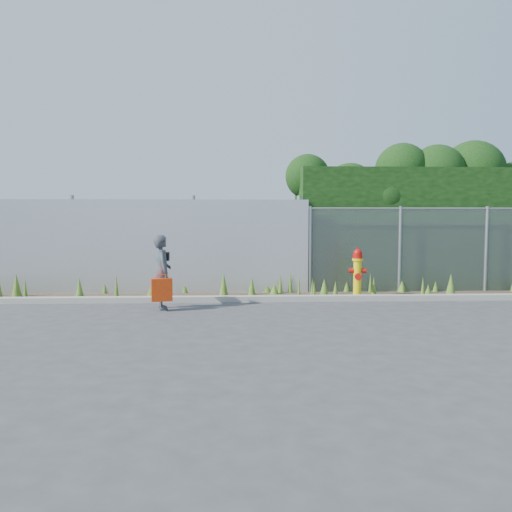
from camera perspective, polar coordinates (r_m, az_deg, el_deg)
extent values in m
plane|color=#3A3A3D|center=(8.88, 2.35, -7.12)|extent=(80.00, 80.00, 0.00)
cube|color=gray|center=(10.64, 1.52, -4.89)|extent=(16.00, 0.22, 0.12)
cube|color=#3E3223|center=(11.24, 1.31, -4.68)|extent=(16.00, 1.20, 0.01)
cone|color=#3D651E|center=(11.40, -11.91, -4.04)|extent=(0.20, 0.20, 0.25)
cone|color=#3D651E|center=(12.21, 18.53, -3.23)|extent=(0.09, 0.09, 0.41)
cone|color=#3D651E|center=(12.06, 12.94, -3.05)|extent=(0.10, 0.10, 0.48)
cone|color=#3D651E|center=(12.66, 19.83, -3.34)|extent=(0.14, 0.14, 0.26)
cone|color=#3D651E|center=(11.23, -3.72, -3.30)|extent=(0.21, 0.21, 0.55)
cone|color=#3D651E|center=(11.89, -9.81, -3.53)|extent=(0.10, 0.10, 0.30)
cone|color=#3D651E|center=(11.21, 6.45, -3.65)|extent=(0.09, 0.09, 0.43)
cone|color=#3D651E|center=(11.69, 2.81, -3.24)|extent=(0.11, 0.11, 0.45)
cone|color=#3D651E|center=(11.20, 6.65, -3.82)|extent=(0.10, 0.10, 0.36)
cone|color=#3D651E|center=(11.42, -0.48, -3.48)|extent=(0.18, 0.18, 0.42)
cone|color=#3D651E|center=(12.37, -25.69, -3.07)|extent=(0.22, 0.22, 0.53)
cone|color=#3D651E|center=(12.32, 16.39, -3.65)|extent=(0.13, 0.13, 0.18)
cone|color=#3D651E|center=(11.99, -24.86, -3.43)|extent=(0.10, 0.10, 0.46)
cone|color=#3D651E|center=(11.55, 2.11, -3.85)|extent=(0.21, 0.21, 0.25)
cone|color=#3D651E|center=(12.06, 19.07, -3.71)|extent=(0.15, 0.15, 0.26)
cone|color=#3D651E|center=(11.84, -8.12, -3.20)|extent=(0.17, 0.17, 0.44)
cone|color=#3D651E|center=(12.13, -16.90, -3.55)|extent=(0.11, 0.11, 0.28)
cone|color=#3D651E|center=(11.83, 1.31, -3.23)|extent=(0.22, 0.22, 0.42)
cone|color=#3D651E|center=(11.28, -19.52, -3.63)|extent=(0.21, 0.21, 0.50)
cone|color=#3D651E|center=(11.20, 9.07, -3.82)|extent=(0.13, 0.13, 0.37)
cone|color=#3D651E|center=(12.01, 21.37, -3.16)|extent=(0.23, 0.23, 0.52)
cone|color=#3D651E|center=(10.86, 4.93, -3.62)|extent=(0.08, 0.08, 0.53)
cone|color=#3D651E|center=(11.16, 7.81, -3.70)|extent=(0.23, 0.23, 0.42)
cone|color=#3D651E|center=(11.78, 3.95, -3.17)|extent=(0.11, 0.11, 0.46)
cone|color=#3D651E|center=(12.42, 16.35, -3.39)|extent=(0.22, 0.22, 0.27)
cone|color=#3D651E|center=(11.39, 13.31, -3.47)|extent=(0.12, 0.12, 0.48)
cone|color=#3D651E|center=(12.09, 10.33, -3.51)|extent=(0.16, 0.16, 0.26)
cone|color=#3D651E|center=(11.53, -15.66, -3.36)|extent=(0.10, 0.10, 0.51)
cube|color=#B3B5BB|center=(11.96, -14.63, 1.00)|extent=(8.50, 0.08, 2.20)
cylinder|color=gray|center=(12.39, -20.18, 1.22)|extent=(0.10, 0.10, 2.30)
cylinder|color=gray|center=(11.85, -7.16, 1.32)|extent=(0.10, 0.10, 2.30)
cylinder|color=gray|center=(11.91, 4.93, 1.35)|extent=(0.10, 0.10, 2.30)
cube|color=gray|center=(12.72, 20.59, 0.61)|extent=(6.50, 0.03, 2.00)
cylinder|color=gray|center=(12.70, 20.71, 5.11)|extent=(6.50, 0.04, 0.04)
cylinder|color=gray|center=(11.83, 6.20, 0.72)|extent=(0.07, 0.07, 2.05)
cylinder|color=gray|center=(12.35, 16.11, 0.72)|extent=(0.07, 0.07, 2.05)
cylinder|color=gray|center=(13.17, 24.80, 0.71)|extent=(0.07, 0.07, 2.05)
cube|color=black|center=(13.74, 20.16, 2.96)|extent=(7.30, 1.60, 3.00)
sphere|color=black|center=(13.07, 5.91, 9.03)|extent=(1.14, 1.14, 1.14)
sphere|color=black|center=(12.92, 10.68, 7.40)|extent=(1.36, 1.36, 1.36)
sphere|color=black|center=(13.16, 14.28, 6.54)|extent=(1.50, 1.50, 1.50)
sphere|color=black|center=(13.44, 16.33, 9.43)|extent=(1.35, 1.35, 1.35)
sphere|color=black|center=(13.67, 19.95, 8.91)|extent=(1.43, 1.43, 1.43)
sphere|color=black|center=(14.27, 23.52, 8.76)|extent=(1.63, 1.63, 1.63)
sphere|color=black|center=(14.30, 26.30, 6.66)|extent=(1.14, 1.14, 1.14)
cylinder|color=yellow|center=(11.33, 11.47, -4.56)|extent=(0.28, 0.28, 0.06)
cylinder|color=yellow|center=(11.28, 11.50, -2.61)|extent=(0.18, 0.18, 0.84)
cylinder|color=yellow|center=(11.23, 11.53, -0.40)|extent=(0.24, 0.24, 0.05)
cylinder|color=#B20F0A|center=(11.23, 11.54, -0.05)|extent=(0.21, 0.21, 0.10)
sphere|color=#B20F0A|center=(11.22, 11.55, 0.30)|extent=(0.19, 0.19, 0.19)
cylinder|color=#B20F0A|center=(11.22, 11.55, 0.80)|extent=(0.05, 0.05, 0.05)
cylinder|color=#B20F0A|center=(11.22, 10.83, -1.65)|extent=(0.10, 0.11, 0.11)
cylinder|color=#B20F0A|center=(11.29, 12.19, -1.64)|extent=(0.10, 0.11, 0.11)
cylinder|color=#B20F0A|center=(11.14, 11.68, -2.32)|extent=(0.15, 0.12, 0.15)
imported|color=#0F5F63|center=(9.83, -10.68, -1.81)|extent=(0.48, 0.60, 1.45)
cube|color=#B1280A|center=(9.62, -10.72, -3.82)|extent=(0.39, 0.14, 0.43)
cylinder|color=#B1280A|center=(9.58, -10.74, -2.12)|extent=(0.19, 0.02, 0.02)
cube|color=black|center=(10.05, -10.56, -0.05)|extent=(0.23, 0.10, 0.17)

